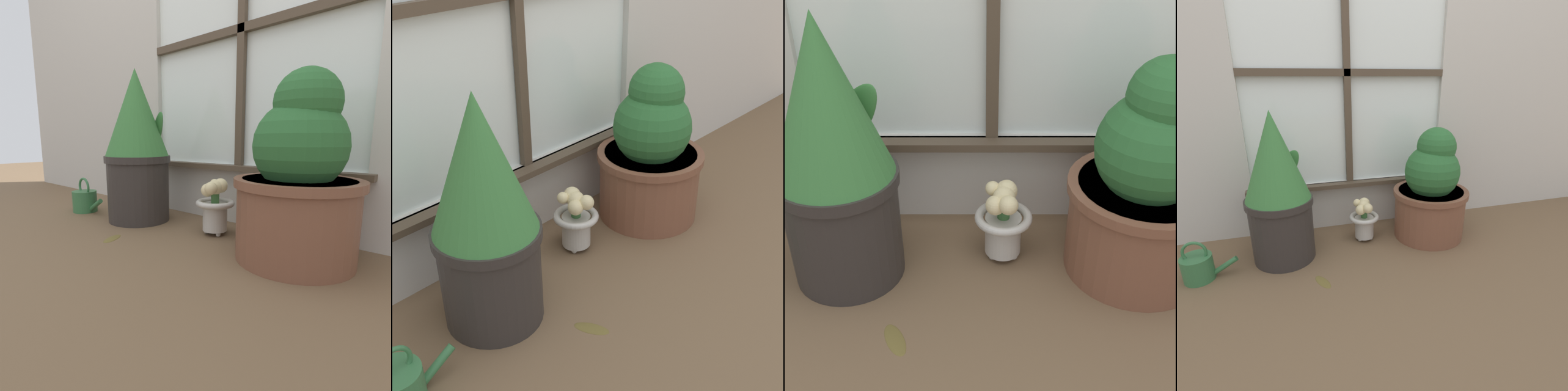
% 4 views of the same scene
% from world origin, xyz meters
% --- Properties ---
extents(ground_plane, '(10.00, 10.00, 0.00)m').
position_xyz_m(ground_plane, '(0.00, 0.00, 0.00)').
color(ground_plane, brown).
extents(potted_plant_left, '(0.32, 0.32, 0.72)m').
position_xyz_m(potted_plant_left, '(-0.40, 0.24, 0.36)').
color(potted_plant_left, '#2D2826').
rests_on(potted_plant_left, ground_plane).
extents(potted_plant_right, '(0.41, 0.41, 0.61)m').
position_xyz_m(potted_plant_right, '(0.40, 0.26, 0.26)').
color(potted_plant_right, brown).
rests_on(potted_plant_right, ground_plane).
extents(flower_vase, '(0.16, 0.16, 0.24)m').
position_xyz_m(flower_vase, '(0.03, 0.30, 0.13)').
color(flower_vase, '#BCB7AD').
rests_on(flower_vase, ground_plane).
extents(watering_can, '(0.24, 0.13, 0.19)m').
position_xyz_m(watering_can, '(-0.77, 0.15, 0.06)').
color(watering_can, '#336B3D').
rests_on(watering_can, ground_plane).
extents(fallen_leaf, '(0.09, 0.12, 0.01)m').
position_xyz_m(fallen_leaf, '(-0.24, -0.02, 0.00)').
color(fallen_leaf, brown).
rests_on(fallen_leaf, ground_plane).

